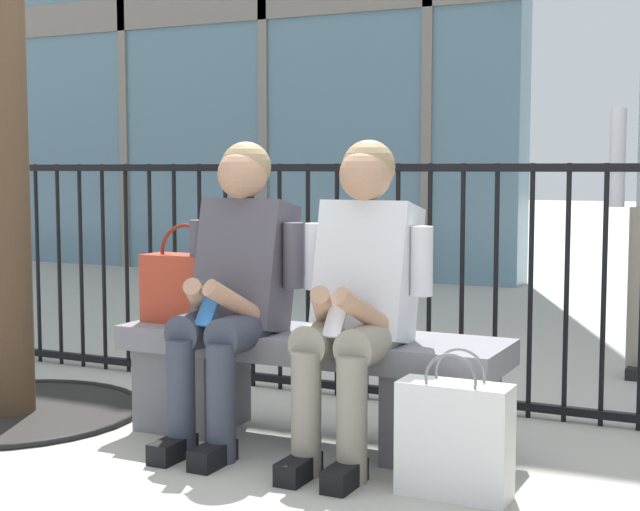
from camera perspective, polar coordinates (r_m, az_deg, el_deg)
name	(u,v)px	position (r m, az deg, el deg)	size (l,w,h in m)	color
ground_plane	(309,442)	(3.94, -0.65, -11.05)	(60.00, 60.00, 0.00)	#B2ADA3
stone_bench	(309,376)	(3.87, -0.66, -7.19)	(1.60, 0.44, 0.45)	slate
seated_person_with_phone	(234,282)	(3.83, -5.14, -1.61)	(0.52, 0.66, 1.21)	#383D4C
seated_person_companion	(358,290)	(3.58, 2.27, -2.06)	(0.52, 0.66, 1.21)	gray
handbag_on_bench	(186,287)	(4.10, -7.99, -1.85)	(0.37, 0.16, 0.42)	#B23823
shopping_bag	(455,438)	(3.29, 8.03, -10.74)	(0.38, 0.15, 0.50)	white
plaza_railing	(382,282)	(4.51, 3.72, -1.59)	(8.63, 0.04, 1.13)	black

